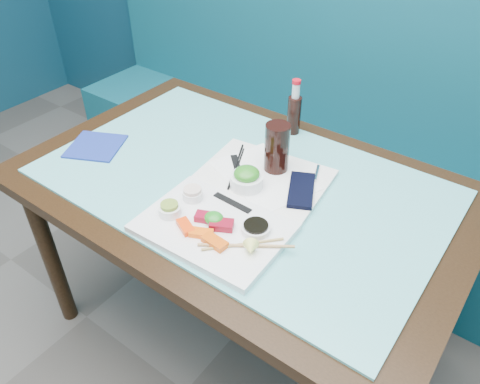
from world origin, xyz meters
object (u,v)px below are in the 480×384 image
Objects in this scene: seaweed_bowl at (247,181)px; blue_napkin at (96,146)px; serving_tray at (263,178)px; cola_bottle_body at (294,115)px; sashimi_plate at (213,228)px; cola_glass at (277,148)px; dining_table at (241,203)px; booth_bench at (345,161)px.

blue_napkin is (-0.56, -0.11, -0.03)m from seaweed_bowl.
seaweed_bowl reaches higher than serving_tray.
seaweed_bowl is 0.38m from cola_bottle_body.
cola_bottle_body is at bearing 97.78° from sashimi_plate.
serving_tray is 2.84× the size of cola_bottle_body.
blue_napkin is (-0.58, -0.24, -0.09)m from cola_glass.
dining_table is at bearing 145.20° from seaweed_bowl.
sashimi_plate is at bearing -80.68° from seaweed_bowl.
booth_bench is 30.02× the size of seaweed_bowl.
cola_bottle_body is at bearing 100.10° from seaweed_bowl.
cola_bottle_body is (-0.02, 0.35, 0.16)m from dining_table.
dining_table is 0.22m from cola_glass.
booth_bench is 0.97m from seaweed_bowl.
booth_bench is at bearing 87.24° from serving_tray.
cola_glass is (0.07, 0.10, 0.18)m from dining_table.
sashimi_plate is (0.08, -0.23, 0.10)m from dining_table.
seaweed_bowl is (0.05, -0.03, 0.13)m from dining_table.
sashimi_plate is at bearing -87.80° from cola_glass.
blue_napkin is at bearing -157.46° from cola_glass.
dining_table is 0.26m from sashimi_plate.
sashimi_plate reaches higher than serving_tray.
blue_napkin is at bearing -164.59° from dining_table.
cola_glass is at bearing 22.54° from blue_napkin.
seaweed_bowl reaches higher than sashimi_plate.
serving_tray is 2.46× the size of cola_glass.
dining_table is 0.14m from seaweed_bowl.
seaweed_bowl is (-0.03, 0.20, 0.02)m from sashimi_plate.
dining_table is 14.01× the size of seaweed_bowl.
serving_tray is at bearing 38.41° from dining_table.
dining_table is 0.54m from blue_napkin.
seaweed_bowl is 0.63× the size of cola_glass.
booth_bench is at bearing 92.10° from sashimi_plate.
serving_tray is (-0.02, 0.27, -0.00)m from sashimi_plate.
seaweed_bowl is at bearing -34.80° from dining_table.
serving_tray is (0.06, -0.80, 0.39)m from booth_bench.
booth_bench is at bearing 62.34° from blue_napkin.
seaweed_bowl is at bearing -98.75° from cola_glass.
seaweed_bowl is (0.05, -0.87, 0.42)m from booth_bench.
cola_bottle_body reaches higher than serving_tray.
cola_glass reaches higher than serving_tray.
serving_tray is 0.60m from blue_napkin.
cola_bottle_body is (-0.09, 0.25, -0.03)m from cola_glass.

